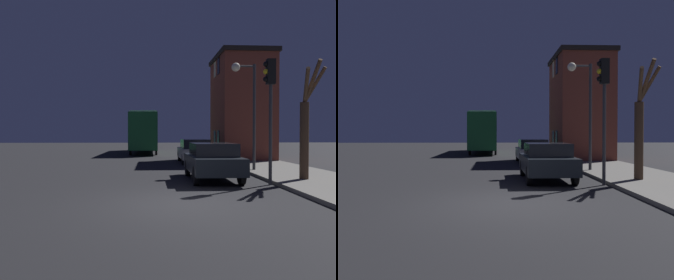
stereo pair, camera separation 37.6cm
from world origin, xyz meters
The scene contains 8 objects.
ground_plane centered at (0.00, 0.00, 0.00)m, with size 120.00×120.00×0.00m, color black.
brick_building centered at (5.68, 14.38, 3.78)m, with size 3.74×5.23×7.27m.
streetlamp centered at (3.84, 6.88, 3.68)m, with size 1.18×0.41×5.09m.
traffic_light centered at (3.54, 3.00, 3.23)m, with size 0.43×0.24×4.51m.
bare_tree centered at (5.07, 3.45, 2.02)m, with size 0.99×1.33×4.31m.
bus centered at (-1.37, 23.58, 2.23)m, with size 2.43×11.16×3.76m.
car_near_lane centered at (1.70, 4.31, 0.79)m, with size 1.83×4.06×1.47m.
car_mid_lane centered at (2.05, 12.12, 0.77)m, with size 1.86×4.30×1.49m.
Camera 2 is at (-0.35, -8.54, 1.84)m, focal length 35.00 mm.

